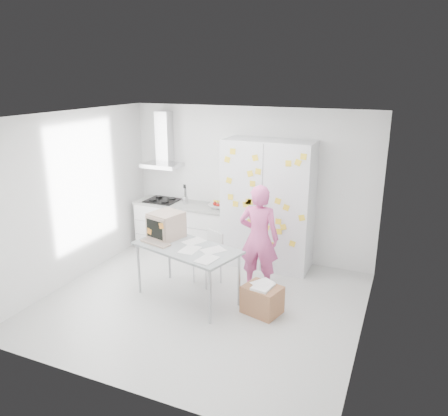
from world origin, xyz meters
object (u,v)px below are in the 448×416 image
at_px(cardboard_box, 262,299).
at_px(chair, 210,254).
at_px(person, 259,238).
at_px(desk, 173,235).

bearing_deg(cardboard_box, chair, 151.53).
xyz_separation_m(person, cardboard_box, (0.29, -0.66, -0.63)).
relative_size(chair, cardboard_box, 1.44).
distance_m(person, chair, 0.86).
bearing_deg(cardboard_box, desk, 177.38).
bearing_deg(desk, cardboard_box, 12.57).
height_order(chair, cardboard_box, chair).
height_order(person, chair, person).
bearing_deg(desk, chair, 69.78).
height_order(person, cardboard_box, person).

